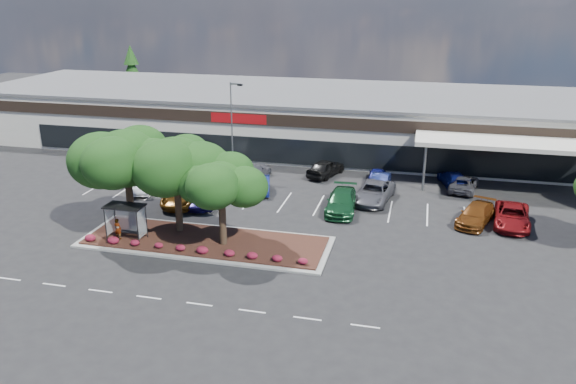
# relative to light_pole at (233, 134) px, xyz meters

# --- Properties ---
(ground) EXTENTS (160.00, 160.00, 0.00)m
(ground) POSITION_rel_light_pole_xyz_m (5.41, -20.34, -3.98)
(ground) COLOR black
(ground) RESTS_ON ground
(retail_store) EXTENTS (80.40, 25.20, 6.25)m
(retail_store) POSITION_rel_light_pole_xyz_m (5.48, 13.57, -0.83)
(retail_store) COLOR beige
(retail_store) RESTS_ON ground
(landscape_island) EXTENTS (18.00, 6.00, 0.26)m
(landscape_island) POSITION_rel_light_pole_xyz_m (3.41, -16.34, -3.86)
(landscape_island) COLOR gray
(landscape_island) RESTS_ON ground
(lane_markings) EXTENTS (33.12, 20.06, 0.01)m
(lane_markings) POSITION_rel_light_pole_xyz_m (5.27, -9.92, -3.98)
(lane_markings) COLOR silver
(lane_markings) RESTS_ON ground
(shrub_row) EXTENTS (17.00, 0.80, 0.50)m
(shrub_row) POSITION_rel_light_pole_xyz_m (3.41, -18.44, -3.47)
(shrub_row) COLOR maroon
(shrub_row) RESTS_ON landscape_island
(bus_shelter) EXTENTS (2.75, 1.55, 2.59)m
(bus_shelter) POSITION_rel_light_pole_xyz_m (-2.09, -17.39, -1.68)
(bus_shelter) COLOR black
(bus_shelter) RESTS_ON landscape_island
(island_tree_west) EXTENTS (7.20, 7.20, 7.89)m
(island_tree_west) POSITION_rel_light_pole_xyz_m (-2.59, -15.84, 0.22)
(island_tree_west) COLOR #10330D
(island_tree_west) RESTS_ON landscape_island
(island_tree_mid) EXTENTS (6.60, 6.60, 7.32)m
(island_tree_mid) POSITION_rel_light_pole_xyz_m (0.91, -15.14, -0.06)
(island_tree_mid) COLOR #10330D
(island_tree_mid) RESTS_ON landscape_island
(island_tree_east) EXTENTS (5.80, 5.80, 6.50)m
(island_tree_east) POSITION_rel_light_pole_xyz_m (4.91, -16.64, -0.47)
(island_tree_east) COLOR #10330D
(island_tree_east) RESTS_ON landscape_island
(conifer_north_west) EXTENTS (4.40, 4.40, 10.00)m
(conifer_north_west) POSITION_rel_light_pole_xyz_m (-24.59, 25.66, 1.02)
(conifer_north_west) COLOR #10330D
(conifer_north_west) RESTS_ON ground
(person_waiting) EXTENTS (0.62, 0.46, 1.56)m
(person_waiting) POSITION_rel_light_pole_xyz_m (-2.73, -17.65, -2.94)
(person_waiting) COLOR #594C47
(person_waiting) RESTS_ON landscape_island
(light_pole) EXTENTS (1.42, 0.71, 9.04)m
(light_pole) POSITION_rel_light_pole_xyz_m (0.00, 0.00, 0.00)
(light_pole) COLOR gray
(light_pole) RESTS_ON ground
(car_0) EXTENTS (3.12, 4.67, 1.48)m
(car_0) POSITION_rel_light_pole_xyz_m (-9.62, -5.11, -3.24)
(car_0) COLOR maroon
(car_0) RESTS_ON ground
(car_1) EXTENTS (2.75, 5.04, 1.58)m
(car_1) POSITION_rel_light_pole_xyz_m (-6.17, -6.94, -3.19)
(car_1) COLOR silver
(car_1) RESTS_ON ground
(car_2) EXTENTS (2.83, 6.04, 1.67)m
(car_2) POSITION_rel_light_pole_xyz_m (-1.21, -9.08, -3.15)
(car_2) COLOR brown
(car_2) RESTS_ON ground
(car_3) EXTENTS (2.53, 5.45, 1.51)m
(car_3) POSITION_rel_light_pole_xyz_m (0.43, -8.90, -3.23)
(car_3) COLOR #181157
(car_3) RESTS_ON ground
(car_4) EXTENTS (2.50, 4.39, 1.37)m
(car_4) POSITION_rel_light_pole_xyz_m (4.25, -4.78, -3.30)
(car_4) COLOR navy
(car_4) RESTS_ON ground
(car_5) EXTENTS (3.55, 6.21, 1.63)m
(car_5) POSITION_rel_light_pole_xyz_m (14.35, -4.77, -3.17)
(car_5) COLOR #55555C
(car_5) RESTS_ON ground
(car_6) EXTENTS (2.57, 5.86, 1.67)m
(car_6) POSITION_rel_light_pole_xyz_m (11.99, -7.73, -3.15)
(car_6) COLOR #154624
(car_6) RESTS_ON ground
(car_7) EXTENTS (3.67, 5.53, 1.49)m
(car_7) POSITION_rel_light_pole_xyz_m (22.53, -7.87, -3.24)
(car_7) COLOR #63320F
(car_7) RESTS_ON ground
(car_8) EXTENTS (3.13, 5.84, 1.56)m
(car_8) POSITION_rel_light_pole_xyz_m (25.22, -7.64, -3.20)
(car_8) COLOR maroon
(car_8) RESTS_ON ground
(car_9) EXTENTS (2.25, 4.40, 1.38)m
(car_9) POSITION_rel_light_pole_xyz_m (-7.94, 1.56, -3.29)
(car_9) COLOR silver
(car_9) RESTS_ON ground
(car_10) EXTENTS (3.12, 5.73, 1.52)m
(car_10) POSITION_rel_light_pole_xyz_m (-2.23, -2.22, -3.22)
(car_10) COLOR #124312
(car_10) RESTS_ON ground
(car_11) EXTENTS (2.51, 4.95, 1.38)m
(car_11) POSITION_rel_light_pole_xyz_m (-1.81, -0.29, -3.29)
(car_11) COLOR white
(car_11) RESTS_ON ground
(car_12) EXTENTS (3.31, 5.66, 1.54)m
(car_12) POSITION_rel_light_pole_xyz_m (2.22, -1.36, -3.21)
(car_12) COLOR slate
(car_12) RESTS_ON ground
(car_13) EXTENTS (3.51, 5.30, 1.68)m
(car_13) POSITION_rel_light_pole_xyz_m (9.05, 1.25, -3.14)
(car_13) COLOR black
(car_13) RESTS_ON ground
(car_14) EXTENTS (1.69, 4.40, 1.43)m
(car_14) POSITION_rel_light_pole_xyz_m (14.61, -0.76, -3.27)
(car_14) COLOR navy
(car_14) RESTS_ON ground
(car_15) EXTENTS (1.61, 3.93, 1.34)m
(car_15) POSITION_rel_light_pole_xyz_m (14.11, 0.72, -3.31)
(car_15) COLOR navy
(car_15) RESTS_ON ground
(car_16) EXTENTS (3.16, 5.15, 1.39)m
(car_16) POSITION_rel_light_pole_xyz_m (21.12, 1.15, -3.29)
(car_16) COLOR navy
(car_16) RESTS_ON ground
(car_17) EXTENTS (3.05, 5.14, 1.34)m
(car_17) POSITION_rel_light_pole_xyz_m (22.02, 0.02, -3.31)
(car_17) COLOR #535259
(car_17) RESTS_ON ground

